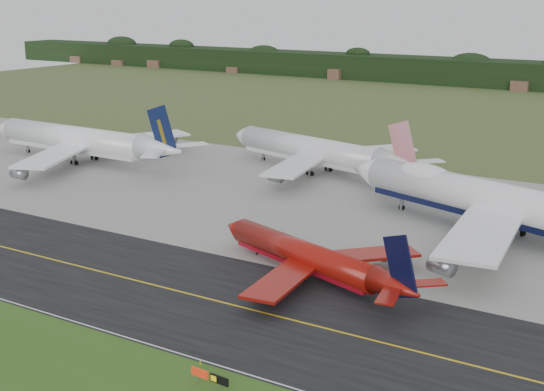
{
  "coord_description": "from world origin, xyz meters",
  "views": [
    {
      "loc": [
        56.44,
        -84.2,
        41.67
      ],
      "look_at": [
        -9.03,
        22.0,
        8.53
      ],
      "focal_mm": 50.0,
      "sensor_mm": 36.0,
      "label": 1
    }
  ],
  "objects": [
    {
      "name": "ground",
      "position": [
        0.0,
        0.0,
        0.0
      ],
      "size": [
        600.0,
        600.0,
        0.0
      ],
      "primitive_type": "plane",
      "color": "#405326",
      "rests_on": "ground"
    },
    {
      "name": "taxiway",
      "position": [
        0.0,
        -4.0,
        0.01
      ],
      "size": [
        400.0,
        32.0,
        0.02
      ],
      "primitive_type": "cube",
      "color": "black",
      "rests_on": "ground"
    },
    {
      "name": "apron",
      "position": [
        0.0,
        51.0,
        0.01
      ],
      "size": [
        400.0,
        78.0,
        0.01
      ],
      "primitive_type": "cube",
      "color": "gray",
      "rests_on": "ground"
    },
    {
      "name": "taxiway_centreline",
      "position": [
        0.0,
        -4.0,
        0.03
      ],
      "size": [
        400.0,
        0.4,
        0.0
      ],
      "primitive_type": "cube",
      "color": "gold",
      "rests_on": "taxiway"
    },
    {
      "name": "taxiway_edge_line",
      "position": [
        0.0,
        -19.5,
        0.03
      ],
      "size": [
        400.0,
        0.25,
        0.0
      ],
      "primitive_type": "cube",
      "color": "silver",
      "rests_on": "taxiway"
    },
    {
      "name": "jet_ba_747",
      "position": [
        23.71,
        45.84,
        6.28
      ],
      "size": [
        71.41,
        57.61,
        18.45
      ],
      "color": "white",
      "rests_on": "ground"
    },
    {
      "name": "jet_red_737",
      "position": [
        4.96,
        10.98,
        3.13
      ],
      "size": [
        40.84,
        32.39,
        11.32
      ],
      "color": "maroon",
      "rests_on": "ground"
    },
    {
      "name": "jet_navy_gold",
      "position": [
        -84.43,
        52.25,
        5.58
      ],
      "size": [
        65.75,
        57.4,
        17.0
      ],
      "color": "white",
      "rests_on": "ground"
    },
    {
      "name": "jet_star_tail",
      "position": [
        -27.34,
        73.14,
        5.27
      ],
      "size": [
        59.27,
        48.59,
        15.81
      ],
      "color": "silver",
      "rests_on": "ground"
    },
    {
      "name": "taxiway_sign",
      "position": [
        11.26,
        -23.98,
        1.21
      ],
      "size": [
        5.15,
        0.47,
        1.72
      ],
      "color": "slate",
      "rests_on": "ground"
    },
    {
      "name": "edge_marker_center",
      "position": [
        7.38,
        -20.5,
        0.25
      ],
      "size": [
        0.16,
        0.16,
        0.5
      ],
      "primitive_type": "cylinder",
      "color": "yellow",
      "rests_on": "ground"
    }
  ]
}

